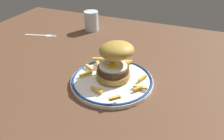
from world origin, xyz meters
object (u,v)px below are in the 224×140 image
at_px(dinner_plate, 112,80).
at_px(fork, 41,35).
at_px(burger, 115,59).
at_px(water_glass, 91,22).

height_order(dinner_plate, fork, dinner_plate).
bearing_deg(fork, burger, -24.37).
bearing_deg(fork, water_glass, 39.31).
height_order(dinner_plate, burger, burger).
bearing_deg(burger, water_glass, 126.74).
xyz_separation_m(dinner_plate, fork, (-0.43, 0.22, -0.01)).
relative_size(dinner_plate, burger, 1.66).
bearing_deg(dinner_plate, fork, 153.30).
relative_size(burger, water_glass, 1.71).
height_order(dinner_plate, water_glass, water_glass).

